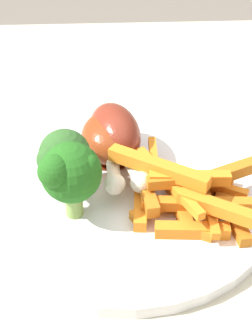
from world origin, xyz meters
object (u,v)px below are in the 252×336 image
object	(u,v)px
dining_table	(191,238)
carrot_fries_pile	(186,191)
broccoli_floret_middle	(71,173)
chicken_drumstick_far	(116,135)
broccoli_floret_front	(64,156)
dinner_plate	(126,190)
chicken_drumstick_near	(111,140)

from	to	relation	value
dining_table	carrot_fries_pile	world-z (taller)	carrot_fries_pile
broccoli_floret_middle	chicken_drumstick_far	bearing A→B (deg)	65.15
dining_table	broccoli_floret_front	distance (m)	0.21
dinner_plate	broccoli_floret_front	xyz separation A→B (m)	(-0.05, -0.01, 0.05)
dinner_plate	broccoli_floret_front	distance (m)	0.07
chicken_drumstick_near	chicken_drumstick_far	world-z (taller)	chicken_drumstick_far
carrot_fries_pile	dinner_plate	bearing A→B (deg)	148.12
carrot_fries_pile	chicken_drumstick_near	bearing A→B (deg)	129.85
broccoli_floret_middle	chicken_drumstick_near	distance (m)	0.09
broccoli_floret_middle	carrot_fries_pile	distance (m)	0.10
carrot_fries_pile	broccoli_floret_front	bearing A→B (deg)	168.08
dining_table	broccoli_floret_middle	size ratio (longest dim) A/B	15.90
dining_table	broccoli_floret_front	bearing A→B (deg)	-158.54
dinner_plate	carrot_fries_pile	size ratio (longest dim) A/B	1.96
broccoli_floret_front	chicken_drumstick_near	distance (m)	0.07
dining_table	carrot_fries_pile	size ratio (longest dim) A/B	7.96
carrot_fries_pile	chicken_drumstick_near	world-z (taller)	chicken_drumstick_near
broccoli_floret_middle	chicken_drumstick_near	bearing A→B (deg)	67.42
carrot_fries_pile	broccoli_floret_middle	bearing A→B (deg)	-176.28
broccoli_floret_middle	dining_table	bearing A→B (deg)	32.69
broccoli_floret_front	chicken_drumstick_near	size ratio (longest dim) A/B	0.56
dinner_plate	broccoli_floret_middle	xyz separation A→B (m)	(-0.05, -0.04, 0.05)
broccoli_floret_front	broccoli_floret_middle	size ratio (longest dim) A/B	0.94
dining_table	chicken_drumstick_far	distance (m)	0.17
dinner_plate	chicken_drumstick_far	distance (m)	0.06
broccoli_floret_middle	broccoli_floret_front	bearing A→B (deg)	104.11
dinner_plate	chicken_drumstick_far	size ratio (longest dim) A/B	2.11
broccoli_floret_front	carrot_fries_pile	size ratio (longest dim) A/B	0.47
dining_table	dinner_plate	xyz separation A→B (m)	(-0.08, -0.04, 0.11)
dinner_plate	chicken_drumstick_far	xyz separation A→B (m)	(-0.01, 0.05, 0.03)
dinner_plate	carrot_fries_pile	world-z (taller)	carrot_fries_pile
dining_table	broccoli_floret_middle	world-z (taller)	broccoli_floret_middle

